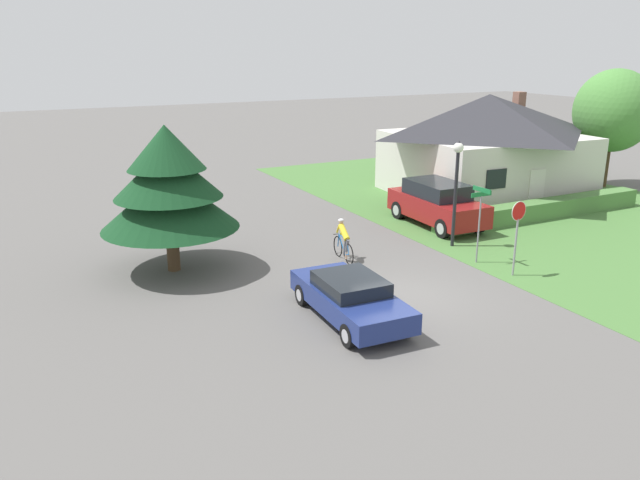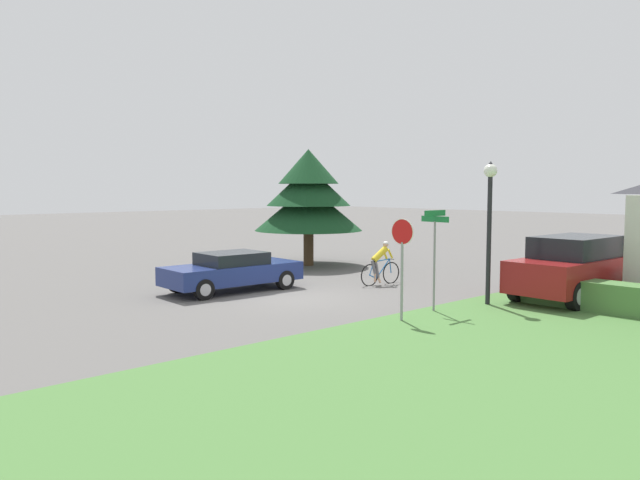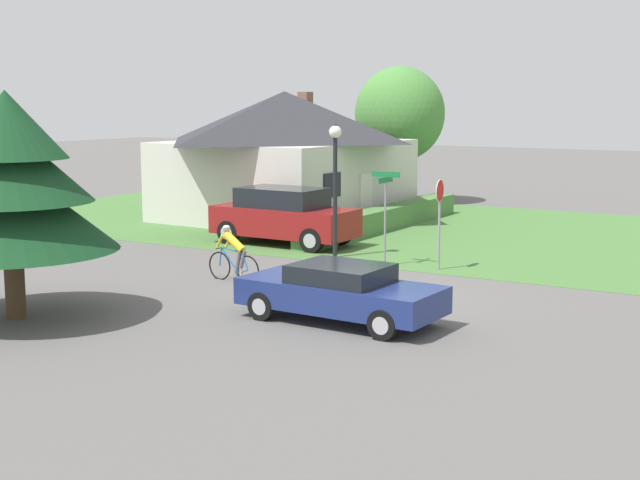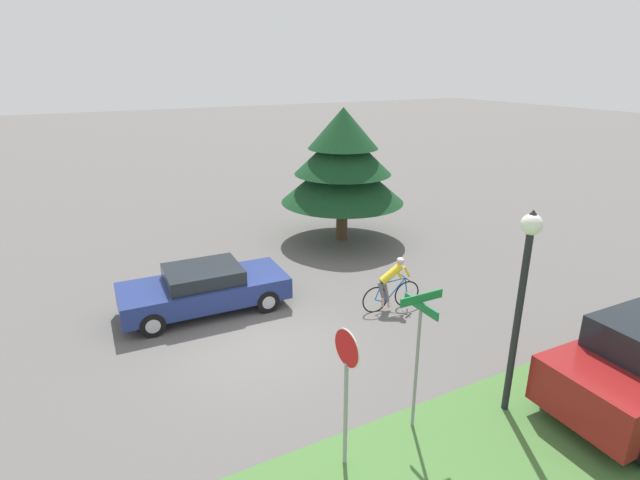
# 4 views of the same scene
# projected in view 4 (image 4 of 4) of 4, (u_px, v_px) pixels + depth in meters

# --- Properties ---
(ground_plane) EXTENTS (140.00, 140.00, 0.00)m
(ground_plane) POSITION_uv_depth(u_px,v_px,m) (258.00, 342.00, 12.33)
(ground_plane) COLOR #5B5956
(sedan_left_lane) EXTENTS (2.05, 4.57, 1.28)m
(sedan_left_lane) POSITION_uv_depth(u_px,v_px,m) (204.00, 288.00, 13.75)
(sedan_left_lane) COLOR navy
(sedan_left_lane) RESTS_ON ground
(cyclist) EXTENTS (0.44, 1.78, 1.53)m
(cyclist) POSITION_uv_depth(u_px,v_px,m) (391.00, 285.00, 13.79)
(cyclist) COLOR black
(cyclist) RESTS_ON ground
(stop_sign) EXTENTS (0.66, 0.08, 2.60)m
(stop_sign) POSITION_uv_depth(u_px,v_px,m) (346.00, 373.00, 8.01)
(stop_sign) COLOR gray
(stop_sign) RESTS_ON ground
(street_lamp) EXTENTS (0.38, 0.38, 4.13)m
(street_lamp) POSITION_uv_depth(u_px,v_px,m) (524.00, 277.00, 9.02)
(street_lamp) COLOR black
(street_lamp) RESTS_ON ground
(street_name_sign) EXTENTS (0.90, 0.90, 2.77)m
(street_name_sign) POSITION_uv_depth(u_px,v_px,m) (419.00, 337.00, 8.87)
(street_name_sign) COLOR gray
(street_name_sign) RESTS_ON ground
(conifer_tall_near) EXTENTS (4.67, 4.67, 5.04)m
(conifer_tall_near) POSITION_uv_depth(u_px,v_px,m) (343.00, 162.00, 18.62)
(conifer_tall_near) COLOR #4C3823
(conifer_tall_near) RESTS_ON ground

